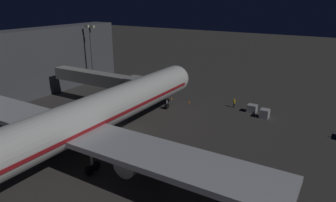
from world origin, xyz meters
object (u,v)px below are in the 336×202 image
object	(u,v)px
apron_floodlight_mast	(91,50)
traffic_cone_nose_starboard	(171,98)
baggage_container_far_row	(265,113)
jet_bridge	(103,80)
airliner_at_gate	(68,126)
baggage_container_mid_row	(252,108)
ground_crew_near_nose_gear	(234,103)
traffic_cone_nose_port	(189,102)

from	to	relation	value
apron_floodlight_mast	traffic_cone_nose_starboard	distance (m)	24.85
apron_floodlight_mast	baggage_container_far_row	distance (m)	44.45
jet_bridge	apron_floodlight_mast	distance (m)	17.18
airliner_at_gate	apron_floodlight_mast	size ratio (longest dim) A/B	4.18
baggage_container_mid_row	traffic_cone_nose_starboard	distance (m)	17.62
baggage_container_mid_row	apron_floodlight_mast	bearing A→B (deg)	1.96
apron_floodlight_mast	traffic_cone_nose_starboard	bearing A→B (deg)	179.57
airliner_at_gate	apron_floodlight_mast	distance (m)	40.01
jet_bridge	ground_crew_near_nose_gear	size ratio (longest dim) A/B	12.02
airliner_at_gate	jet_bridge	size ratio (longest dim) A/B	2.74
jet_bridge	traffic_cone_nose_starboard	xyz separation A→B (m)	(-10.08, -10.26, -5.24)
ground_crew_near_nose_gear	traffic_cone_nose_starboard	bearing A→B (deg)	9.70
ground_crew_near_nose_gear	traffic_cone_nose_port	distance (m)	9.52
jet_bridge	baggage_container_mid_row	xyz separation A→B (m)	(-27.63, -11.83, -4.75)
jet_bridge	traffic_cone_nose_starboard	bearing A→B (deg)	-134.51
jet_bridge	traffic_cone_nose_port	size ratio (longest dim) A/B	41.79
jet_bridge	baggage_container_far_row	bearing A→B (deg)	-161.65
ground_crew_near_nose_gear	jet_bridge	bearing A→B (deg)	27.98
jet_bridge	traffic_cone_nose_port	xyz separation A→B (m)	(-14.48, -10.26, -5.24)
apron_floodlight_mast	baggage_container_mid_row	distance (m)	41.67
baggage_container_mid_row	ground_crew_near_nose_gear	distance (m)	4.02
jet_bridge	baggage_container_far_row	size ratio (longest dim) A/B	13.38
airliner_at_gate	baggage_container_mid_row	bearing A→B (deg)	-115.60
apron_floodlight_mast	traffic_cone_nose_port	distance (m)	29.02
airliner_at_gate	apron_floodlight_mast	xyz separation A→B (m)	(25.50, -30.62, 3.51)
airliner_at_gate	traffic_cone_nose_starboard	world-z (taller)	airliner_at_gate
airliner_at_gate	baggage_container_far_row	bearing A→B (deg)	-121.00
airliner_at_gate	traffic_cone_nose_starboard	xyz separation A→B (m)	(2.20, -30.45, -5.14)
jet_bridge	traffic_cone_nose_starboard	distance (m)	15.31
traffic_cone_nose_port	traffic_cone_nose_starboard	bearing A→B (deg)	0.00
baggage_container_far_row	traffic_cone_nose_starboard	distance (m)	20.42
ground_crew_near_nose_gear	traffic_cone_nose_starboard	distance (m)	13.82
airliner_at_gate	traffic_cone_nose_port	xyz separation A→B (m)	(-2.20, -30.45, -5.14)
airliner_at_gate	baggage_container_far_row	xyz separation A→B (m)	(-18.21, -30.31, -4.58)
jet_bridge	baggage_container_far_row	xyz separation A→B (m)	(-30.49, -10.12, -4.68)
apron_floodlight_mast	jet_bridge	bearing A→B (deg)	141.72
traffic_cone_nose_starboard	baggage_container_far_row	bearing A→B (deg)	179.60
baggage_container_mid_row	baggage_container_far_row	bearing A→B (deg)	149.11
baggage_container_far_row	ground_crew_near_nose_gear	size ratio (longest dim) A/B	0.90
baggage_container_mid_row	traffic_cone_nose_port	world-z (taller)	baggage_container_mid_row
airliner_at_gate	baggage_container_far_row	world-z (taller)	airliner_at_gate
airliner_at_gate	traffic_cone_nose_starboard	size ratio (longest dim) A/B	114.56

